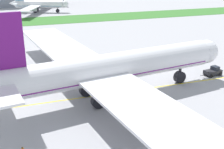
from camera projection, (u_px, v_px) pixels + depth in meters
ground_plane at (125, 97)px, 62.63m from camera, size 600.00×600.00×0.00m
apron_taxi_line at (120, 92)px, 65.03m from camera, size 280.00×0.36×0.01m
grass_median_strip at (54, 20)px, 150.64m from camera, size 320.00×24.00×0.10m
airliner_foreground at (105, 69)px, 59.64m from camera, size 59.84×95.90×19.26m
pushback_tug at (213, 71)px, 74.82m from camera, size 6.41×3.21×2.30m
service_truck_baggage_loader at (59, 51)px, 90.34m from camera, size 5.70×4.26×3.13m
parked_airliner_far_right at (39, 4)px, 173.58m from camera, size 34.15×53.47×14.16m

